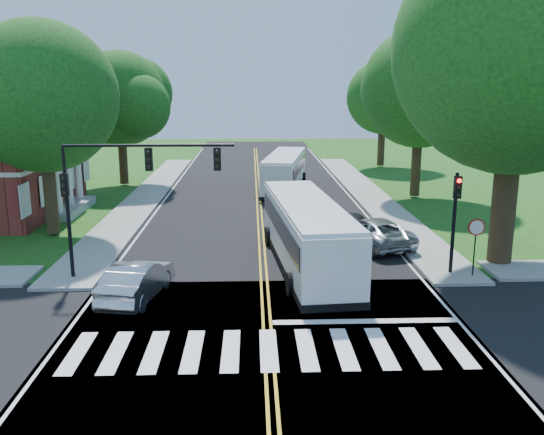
{
  "coord_description": "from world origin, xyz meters",
  "views": [
    {
      "loc": [
        -0.49,
        -17.27,
        8.24
      ],
      "look_at": [
        0.4,
        7.66,
        2.4
      ],
      "focal_mm": 38.0,
      "sensor_mm": 36.0,
      "label": 1
    }
  ],
  "objects_px": {
    "signal_nw": "(122,179)",
    "dark_sedan": "(350,224)",
    "hatchback": "(137,280)",
    "bus_lead": "(307,233)",
    "bus_follow": "(285,171)",
    "signal_ne": "(455,210)",
    "suv": "(373,232)"
  },
  "relations": [
    {
      "from": "signal_nw",
      "to": "bus_follow",
      "type": "bearing_deg",
      "value": 69.26
    },
    {
      "from": "bus_follow",
      "to": "suv",
      "type": "bearing_deg",
      "value": 112.66
    },
    {
      "from": "bus_lead",
      "to": "suv",
      "type": "distance_m",
      "value": 5.14
    },
    {
      "from": "dark_sedan",
      "to": "signal_ne",
      "type": "bearing_deg",
      "value": 113.54
    },
    {
      "from": "signal_nw",
      "to": "suv",
      "type": "bearing_deg",
      "value": 22.66
    },
    {
      "from": "signal_ne",
      "to": "suv",
      "type": "bearing_deg",
      "value": 116.72
    },
    {
      "from": "signal_nw",
      "to": "suv",
      "type": "xyz_separation_m",
      "value": [
        11.62,
        4.85,
        -3.63
      ]
    },
    {
      "from": "bus_lead",
      "to": "dark_sedan",
      "type": "height_order",
      "value": "bus_lead"
    },
    {
      "from": "bus_follow",
      "to": "dark_sedan",
      "type": "bearing_deg",
      "value": 111.33
    },
    {
      "from": "bus_lead",
      "to": "suv",
      "type": "xyz_separation_m",
      "value": [
        3.78,
        3.36,
        -0.87
      ]
    },
    {
      "from": "bus_follow",
      "to": "hatchback",
      "type": "relative_size",
      "value": 2.46
    },
    {
      "from": "bus_follow",
      "to": "bus_lead",
      "type": "bearing_deg",
      "value": 99.56
    },
    {
      "from": "hatchback",
      "to": "bus_lead",
      "type": "bearing_deg",
      "value": -140.89
    },
    {
      "from": "bus_lead",
      "to": "dark_sedan",
      "type": "xyz_separation_m",
      "value": [
        2.96,
        5.5,
        -0.97
      ]
    },
    {
      "from": "signal_ne",
      "to": "bus_follow",
      "type": "distance_m",
      "value": 21.93
    },
    {
      "from": "signal_nw",
      "to": "dark_sedan",
      "type": "relative_size",
      "value": 1.62
    },
    {
      "from": "signal_nw",
      "to": "bus_lead",
      "type": "distance_m",
      "value": 8.44
    },
    {
      "from": "bus_follow",
      "to": "dark_sedan",
      "type": "relative_size",
      "value": 2.53
    },
    {
      "from": "signal_ne",
      "to": "hatchback",
      "type": "relative_size",
      "value": 0.97
    },
    {
      "from": "hatchback",
      "to": "dark_sedan",
      "type": "xyz_separation_m",
      "value": [
        9.94,
        9.28,
        -0.11
      ]
    },
    {
      "from": "bus_lead",
      "to": "hatchback",
      "type": "height_order",
      "value": "bus_lead"
    },
    {
      "from": "suv",
      "to": "dark_sedan",
      "type": "height_order",
      "value": "suv"
    },
    {
      "from": "signal_nw",
      "to": "dark_sedan",
      "type": "distance_m",
      "value": 13.39
    },
    {
      "from": "suv",
      "to": "dark_sedan",
      "type": "xyz_separation_m",
      "value": [
        -0.82,
        2.13,
        -0.1
      ]
    },
    {
      "from": "signal_ne",
      "to": "bus_lead",
      "type": "bearing_deg",
      "value": 166.66
    },
    {
      "from": "signal_nw",
      "to": "bus_follow",
      "type": "relative_size",
      "value": 0.64
    },
    {
      "from": "signal_ne",
      "to": "bus_follow",
      "type": "bearing_deg",
      "value": 106.17
    },
    {
      "from": "signal_ne",
      "to": "dark_sedan",
      "type": "xyz_separation_m",
      "value": [
        -3.26,
        6.97,
        -2.31
      ]
    },
    {
      "from": "bus_follow",
      "to": "hatchback",
      "type": "xyz_separation_m",
      "value": [
        -7.1,
        -23.32,
        -0.74
      ]
    },
    {
      "from": "suv",
      "to": "dark_sedan",
      "type": "relative_size",
      "value": 1.2
    },
    {
      "from": "signal_ne",
      "to": "bus_follow",
      "type": "relative_size",
      "value": 0.39
    },
    {
      "from": "signal_ne",
      "to": "suv",
      "type": "distance_m",
      "value": 5.85
    }
  ]
}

